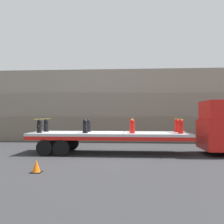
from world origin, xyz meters
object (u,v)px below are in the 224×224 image
(fire_hydrant_black_near_0, at_px, (39,126))
(fire_hydrant_black_far_1, at_px, (89,126))
(fire_hydrant_red_near_2, at_px, (132,127))
(fire_hydrant_red_far_3, at_px, (177,126))
(fire_hydrant_black_far_0, at_px, (46,125))
(fire_hydrant_red_far_2, at_px, (132,126))
(fire_hydrant_black_near_1, at_px, (85,126))
(traffic_cone, at_px, (36,166))
(fire_hydrant_red_near_3, at_px, (181,127))
(flatbed_trailer, at_px, (99,136))

(fire_hydrant_black_near_0, bearing_deg, fire_hydrant_black_far_1, 23.23)
(fire_hydrant_red_near_2, bearing_deg, fire_hydrant_red_far_3, 23.23)
(fire_hydrant_black_far_0, bearing_deg, fire_hydrant_red_far_2, 0.00)
(fire_hydrant_black_near_1, xyz_separation_m, fire_hydrant_red_near_2, (2.62, 0.00, 0.00))
(fire_hydrant_red_far_2, relative_size, traffic_cone, 1.57)
(fire_hydrant_black_near_0, distance_m, fire_hydrant_black_far_0, 1.12)
(fire_hydrant_red_far_2, bearing_deg, fire_hydrant_black_far_0, 180.00)
(fire_hydrant_black_far_1, distance_m, traffic_cone, 5.83)
(fire_hydrant_black_near_0, xyz_separation_m, fire_hydrant_red_near_3, (7.86, 0.00, 0.00))
(flatbed_trailer, height_order, fire_hydrant_red_far_2, fire_hydrant_red_far_2)
(fire_hydrant_red_near_2, height_order, traffic_cone, fire_hydrant_red_near_2)
(fire_hydrant_black_near_1, distance_m, fire_hydrant_red_far_2, 2.85)
(fire_hydrant_black_far_0, distance_m, fire_hydrant_red_far_3, 7.86)
(fire_hydrant_red_near_2, relative_size, fire_hydrant_red_far_2, 1.00)
(fire_hydrant_black_far_0, distance_m, traffic_cone, 5.94)
(fire_hydrant_black_far_0, relative_size, fire_hydrant_black_far_1, 1.00)
(fire_hydrant_black_far_0, bearing_deg, traffic_cone, -74.44)
(fire_hydrant_black_far_1, bearing_deg, traffic_cone, -100.85)
(fire_hydrant_black_near_1, bearing_deg, fire_hydrant_black_far_0, 156.77)
(flatbed_trailer, xyz_separation_m, fire_hydrant_red_near_2, (1.90, -0.56, 0.59))
(fire_hydrant_black_far_0, relative_size, fire_hydrant_red_far_3, 1.00)
(fire_hydrant_red_far_2, bearing_deg, fire_hydrant_black_far_1, 180.00)
(fire_hydrant_black_far_0, bearing_deg, fire_hydrant_red_near_2, -12.11)
(fire_hydrant_red_near_2, xyz_separation_m, fire_hydrant_red_far_3, (2.62, 1.12, 0.00))
(fire_hydrant_red_near_3, bearing_deg, fire_hydrant_red_far_2, 156.77)
(fire_hydrant_black_near_0, height_order, traffic_cone, fire_hydrant_black_near_0)
(fire_hydrant_red_far_2, bearing_deg, fire_hydrant_red_near_2, -90.00)
(flatbed_trailer, bearing_deg, fire_hydrant_black_near_1, -142.04)
(fire_hydrant_red_far_3, bearing_deg, fire_hydrant_red_near_3, -90.00)
(fire_hydrant_black_far_0, height_order, fire_hydrant_red_far_3, same)
(fire_hydrant_red_far_3, bearing_deg, fire_hydrant_red_near_2, -156.77)
(fire_hydrant_black_far_0, xyz_separation_m, traffic_cone, (1.55, -5.57, -1.33))
(flatbed_trailer, xyz_separation_m, fire_hydrant_red_far_3, (4.52, 0.56, 0.59))
(fire_hydrant_red_near_2, distance_m, fire_hydrant_red_far_3, 2.85)
(fire_hydrant_black_far_0, relative_size, traffic_cone, 1.57)
(fire_hydrant_black_far_1, relative_size, traffic_cone, 1.57)
(fire_hydrant_red_far_2, bearing_deg, traffic_cone, -123.49)
(fire_hydrant_red_far_3, bearing_deg, fire_hydrant_black_near_0, -171.86)
(fire_hydrant_red_near_3, bearing_deg, fire_hydrant_black_far_1, 167.89)
(flatbed_trailer, distance_m, fire_hydrant_red_far_2, 2.07)
(fire_hydrant_black_far_1, distance_m, fire_hydrant_red_near_2, 2.85)
(flatbed_trailer, distance_m, traffic_cone, 5.37)
(traffic_cone, bearing_deg, fire_hydrant_black_near_1, 76.50)
(flatbed_trailer, height_order, fire_hydrant_black_far_1, fire_hydrant_black_far_1)
(fire_hydrant_black_far_1, xyz_separation_m, fire_hydrant_red_near_2, (2.62, -1.12, 0.00))
(fire_hydrant_black_far_0, distance_m, fire_hydrant_black_near_1, 2.85)
(fire_hydrant_black_far_1, height_order, fire_hydrant_red_far_3, same)
(fire_hydrant_black_near_1, height_order, fire_hydrant_red_far_2, same)
(fire_hydrant_black_far_0, bearing_deg, flatbed_trailer, -9.56)
(fire_hydrant_red_near_3, height_order, traffic_cone, fire_hydrant_red_near_3)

